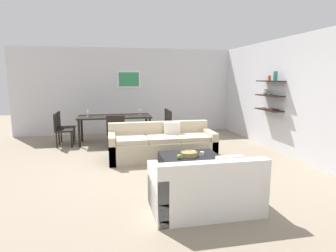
{
  "coord_description": "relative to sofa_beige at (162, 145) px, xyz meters",
  "views": [
    {
      "loc": [
        -1.0,
        -5.78,
        1.79
      ],
      "look_at": [
        0.24,
        0.2,
        0.75
      ],
      "focal_mm": 30.6,
      "sensor_mm": 36.0,
      "label": 1
    }
  ],
  "objects": [
    {
      "name": "ground_plane",
      "position": [
        -0.13,
        -0.34,
        -0.29
      ],
      "size": [
        18.0,
        18.0,
        0.0
      ],
      "primitive_type": "plane",
      "color": "gray"
    },
    {
      "name": "back_wall_unit",
      "position": [
        0.17,
        3.19,
        1.06
      ],
      "size": [
        8.4,
        0.09,
        2.7
      ],
      "color": "silver",
      "rests_on": "ground"
    },
    {
      "name": "right_wall_shelf_unit",
      "position": [
        2.9,
        0.26,
        1.06
      ],
      "size": [
        0.34,
        8.2,
        2.7
      ],
      "color": "silver",
      "rests_on": "ground"
    },
    {
      "name": "sofa_beige",
      "position": [
        0.0,
        0.0,
        0.0
      ],
      "size": [
        2.32,
        0.9,
        0.78
      ],
      "color": "beige",
      "rests_on": "ground"
    },
    {
      "name": "loveseat_white",
      "position": [
        0.12,
        -2.61,
        0.0
      ],
      "size": [
        1.44,
        0.9,
        0.78
      ],
      "color": "white",
      "rests_on": "ground"
    },
    {
      "name": "coffee_table",
      "position": [
        0.3,
        -1.28,
        -0.1
      ],
      "size": [
        1.06,
        0.94,
        0.38
      ],
      "color": "black",
      "rests_on": "ground"
    },
    {
      "name": "decorative_bowl",
      "position": [
        0.27,
        -1.28,
        0.13
      ],
      "size": [
        0.31,
        0.31,
        0.08
      ],
      "color": "#99844C",
      "rests_on": "coffee_table"
    },
    {
      "name": "candle_jar",
      "position": [
        0.52,
        -1.26,
        0.12
      ],
      "size": [
        0.08,
        0.08,
        0.07
      ],
      "primitive_type": "cylinder",
      "color": "silver",
      "rests_on": "coffee_table"
    },
    {
      "name": "apple_on_coffee_table",
      "position": [
        0.05,
        -1.41,
        0.13
      ],
      "size": [
        0.09,
        0.09,
        0.09
      ],
      "primitive_type": "sphere",
      "color": "#669E2D",
      "rests_on": "coffee_table"
    },
    {
      "name": "dining_table",
      "position": [
        -0.98,
        1.79,
        0.39
      ],
      "size": [
        1.95,
        0.85,
        0.75
      ],
      "color": "black",
      "rests_on": "ground"
    },
    {
      "name": "dining_chair_foot",
      "position": [
        -0.98,
        0.96,
        0.21
      ],
      "size": [
        0.44,
        0.44,
        0.88
      ],
      "color": "black",
      "rests_on": "ground"
    },
    {
      "name": "dining_chair_right_far",
      "position": [
        0.4,
        1.98,
        0.21
      ],
      "size": [
        0.44,
        0.44,
        0.88
      ],
      "color": "black",
      "rests_on": "ground"
    },
    {
      "name": "dining_chair_right_near",
      "position": [
        0.4,
        1.6,
        0.21
      ],
      "size": [
        0.44,
        0.44,
        0.88
      ],
      "color": "black",
      "rests_on": "ground"
    },
    {
      "name": "dining_chair_left_near",
      "position": [
        -2.37,
        1.6,
        0.21
      ],
      "size": [
        0.44,
        0.44,
        0.88
      ],
      "color": "black",
      "rests_on": "ground"
    },
    {
      "name": "dining_chair_left_far",
      "position": [
        -2.37,
        1.98,
        0.21
      ],
      "size": [
        0.44,
        0.44,
        0.88
      ],
      "color": "black",
      "rests_on": "ground"
    },
    {
      "name": "wine_glass_left_near",
      "position": [
        -1.7,
        1.68,
        0.56
      ],
      "size": [
        0.06,
        0.06,
        0.15
      ],
      "color": "silver",
      "rests_on": "dining_table"
    },
    {
      "name": "wine_glass_right_far",
      "position": [
        -0.27,
        1.9,
        0.56
      ],
      "size": [
        0.08,
        0.08,
        0.15
      ],
      "color": "silver",
      "rests_on": "dining_table"
    },
    {
      "name": "wine_glass_left_far",
      "position": [
        -1.7,
        1.9,
        0.58
      ],
      "size": [
        0.08,
        0.08,
        0.16
      ],
      "color": "silver",
      "rests_on": "dining_table"
    }
  ]
}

